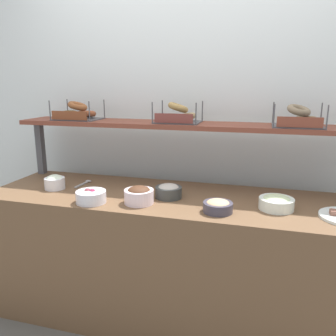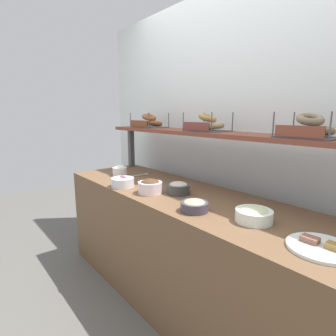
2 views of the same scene
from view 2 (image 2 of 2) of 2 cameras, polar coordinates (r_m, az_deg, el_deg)
ground_plane at (r=2.35m, az=2.62°, el=-25.53°), size 8.00×8.00×0.00m
back_wall at (r=2.30m, az=13.20°, el=5.80°), size 3.54×0.06×2.40m
deli_counter at (r=2.12m, az=2.72°, el=-16.31°), size 2.34×0.70×0.85m
shelf_riser_left at (r=2.96m, az=-7.75°, el=4.22°), size 0.05×0.05×0.40m
upper_shelf at (r=2.08m, az=8.52°, el=7.22°), size 2.30×0.32×0.03m
bowl_cream_cheese at (r=2.54m, az=-10.10°, el=-0.49°), size 0.13×0.13×0.10m
bowl_hummus at (r=1.60m, az=5.58°, el=-7.85°), size 0.16×0.16×0.07m
bowl_tuna_salad at (r=1.93m, az=2.11°, el=-4.16°), size 0.16×0.16×0.09m
bowl_chocolate_spread at (r=1.95m, az=-3.77°, el=-3.81°), size 0.17×0.17×0.10m
bowl_scallion_spread at (r=1.51m, az=17.64°, el=-9.26°), size 0.19×0.19×0.08m
bowl_beet_salad at (r=2.15m, az=-9.50°, el=-2.92°), size 0.18×0.18×0.08m
serving_plate_white at (r=1.35m, az=29.58°, el=-14.27°), size 0.28×0.28×0.04m
serving_spoon_near_plate at (r=2.52m, az=-5.32°, el=-1.41°), size 0.04×0.18×0.01m
bagel_basket_cinnamon_raisin at (r=2.65m, az=-4.06°, el=9.50°), size 0.32×0.26×0.14m
bagel_basket_everything at (r=2.09m, az=8.18°, el=8.96°), size 0.30×0.24×0.14m
bagel_basket_poppy at (r=1.65m, az=27.47°, el=7.21°), size 0.30×0.24×0.14m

